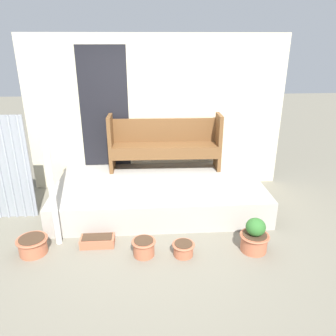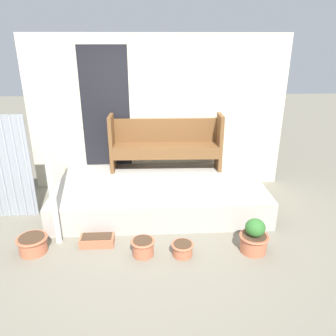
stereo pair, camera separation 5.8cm
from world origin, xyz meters
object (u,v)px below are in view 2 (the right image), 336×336
at_px(flower_pot_right, 183,248).
at_px(flower_pot_far_right, 254,238).
at_px(support_post, 48,161).
at_px(bench, 166,141).
at_px(flower_pot_left, 33,244).
at_px(planter_box_rect, 97,240).
at_px(flower_pot_middle, 143,247).

xyz_separation_m(flower_pot_right, flower_pot_far_right, (0.90, 0.04, 0.10)).
xyz_separation_m(support_post, bench, (1.49, 1.53, -0.24)).
height_order(flower_pot_left, flower_pot_right, flower_pot_left).
height_order(bench, flower_pot_right, bench).
distance_m(support_post, flower_pot_right, 1.95).
bearing_deg(planter_box_rect, bench, 58.87).
bearing_deg(flower_pot_left, flower_pot_middle, -5.58).
relative_size(support_post, flower_pot_left, 5.95).
height_order(bench, flower_pot_far_right, bench).
relative_size(flower_pot_right, flower_pot_far_right, 0.63).
bearing_deg(support_post, flower_pot_left, -142.80).
distance_m(flower_pot_right, planter_box_rect, 1.12).
relative_size(support_post, bench, 1.23).
bearing_deg(bench, flower_pot_right, -85.41).
relative_size(bench, flower_pot_far_right, 4.14).
height_order(bench, flower_pot_middle, bench).
xyz_separation_m(flower_pot_far_right, planter_box_rect, (-1.99, 0.24, -0.13)).
bearing_deg(planter_box_rect, flower_pot_right, -14.39).
bearing_deg(planter_box_rect, flower_pot_left, -171.95).
height_order(flower_pot_right, planter_box_rect, flower_pot_right).
xyz_separation_m(flower_pot_right, planter_box_rect, (-1.09, 0.28, -0.03)).
height_order(flower_pot_left, flower_pot_far_right, flower_pot_far_right).
xyz_separation_m(support_post, flower_pot_middle, (1.12, -0.33, -1.02)).
bearing_deg(flower_pot_far_right, bench, 118.53).
bearing_deg(bench, support_post, -133.12).
bearing_deg(flower_pot_far_right, flower_pot_right, -177.65).
distance_m(flower_pot_left, flower_pot_far_right, 2.77).
height_order(bench, planter_box_rect, bench).
bearing_deg(bench, planter_box_rect, -119.91).
height_order(flower_pot_middle, flower_pot_right, flower_pot_middle).
bearing_deg(planter_box_rect, flower_pot_middle, -22.21).
relative_size(flower_pot_far_right, planter_box_rect, 1.03).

